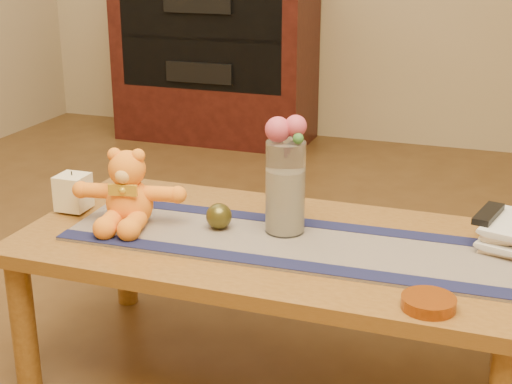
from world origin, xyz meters
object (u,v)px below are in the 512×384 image
(teddy_bear, at_px, (129,188))
(pillar_candle, at_px, (73,192))
(tv_remote, at_px, (488,214))
(book_bottom, at_px, (487,238))
(glass_vase, at_px, (285,187))
(bronze_ball, at_px, (219,216))
(amber_dish, at_px, (429,303))

(teddy_bear, xyz_separation_m, pillar_candle, (-0.22, 0.04, -0.05))
(teddy_bear, bearing_deg, tv_remote, 1.02)
(pillar_candle, height_order, book_bottom, pillar_candle)
(teddy_bear, relative_size, glass_vase, 1.19)
(glass_vase, xyz_separation_m, bronze_ball, (-0.18, -0.04, -0.09))
(glass_vase, distance_m, bronze_ball, 0.21)
(pillar_candle, xyz_separation_m, glass_vase, (0.66, 0.04, 0.08))
(bronze_ball, relative_size, book_bottom, 0.33)
(bronze_ball, height_order, book_bottom, bronze_ball)
(teddy_bear, height_order, tv_remote, teddy_bear)
(teddy_bear, bearing_deg, glass_vase, -0.01)
(bronze_ball, relative_size, amber_dish, 0.59)
(teddy_bear, relative_size, tv_remote, 1.94)
(book_bottom, bearing_deg, pillar_candle, -162.13)
(glass_vase, relative_size, book_bottom, 1.17)
(tv_remote, bearing_deg, glass_vase, -154.50)
(pillar_candle, distance_m, book_bottom, 1.21)
(bronze_ball, height_order, tv_remote, tv_remote)
(book_bottom, distance_m, tv_remote, 0.08)
(glass_vase, xyz_separation_m, tv_remote, (0.54, 0.12, -0.05))
(bronze_ball, bearing_deg, book_bottom, 13.51)
(tv_remote, height_order, amber_dish, tv_remote)
(teddy_bear, height_order, glass_vase, glass_vase)
(bronze_ball, bearing_deg, glass_vase, 12.82)
(glass_vase, relative_size, tv_remote, 1.62)
(pillar_candle, relative_size, bronze_ball, 1.45)
(bronze_ball, bearing_deg, amber_dish, -23.53)
(tv_remote, bearing_deg, book_bottom, 90.00)
(teddy_bear, xyz_separation_m, glass_vase, (0.44, 0.09, 0.03))
(book_bottom, height_order, tv_remote, tv_remote)
(teddy_bear, relative_size, bronze_ball, 4.21)
(bronze_ball, bearing_deg, teddy_bear, -170.42)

